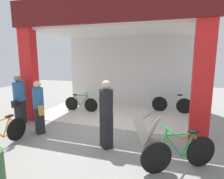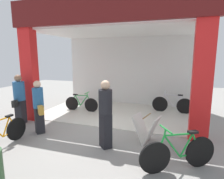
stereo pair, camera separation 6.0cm
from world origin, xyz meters
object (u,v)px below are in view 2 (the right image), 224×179
at_px(bicycle_inside_0, 172,104).
at_px(bicycle_parked_0, 1,134).
at_px(pedestrian_1, 39,107).
at_px(pedestrian_2, 20,99).
at_px(pedestrian_3, 105,113).
at_px(bicycle_parked_1, 178,153).
at_px(sandwich_board_sign, 146,129).
at_px(bicycle_inside_1, 81,104).

bearing_deg(bicycle_inside_0, bicycle_parked_0, -132.01).
distance_m(pedestrian_1, pedestrian_2, 1.25).
bearing_deg(pedestrian_3, pedestrian_2, 168.62).
relative_size(bicycle_parked_1, sandwich_board_sign, 1.91).
bearing_deg(bicycle_parked_0, pedestrian_2, 118.68).
bearing_deg(sandwich_board_sign, bicycle_parked_0, -157.33).
height_order(bicycle_inside_0, pedestrian_3, pedestrian_3).
xyz_separation_m(bicycle_inside_0, pedestrian_2, (-5.02, -3.07, 0.55)).
relative_size(bicycle_inside_1, sandwich_board_sign, 1.95).
bearing_deg(pedestrian_2, bicycle_inside_1, 58.38).
bearing_deg(bicycle_inside_1, sandwich_board_sign, -34.77).
height_order(bicycle_parked_0, pedestrian_1, pedestrian_1).
xyz_separation_m(bicycle_inside_1, bicycle_parked_0, (-0.42, -3.63, 0.02)).
distance_m(bicycle_inside_1, pedestrian_1, 2.58).
bearing_deg(bicycle_parked_1, pedestrian_1, 169.95).
bearing_deg(bicycle_parked_0, pedestrian_3, 18.78).
bearing_deg(bicycle_parked_1, bicycle_inside_1, 140.40).
relative_size(bicycle_inside_0, bicycle_parked_0, 1.01).
distance_m(bicycle_inside_0, bicycle_parked_1, 4.24).
relative_size(bicycle_parked_0, pedestrian_3, 0.93).
height_order(bicycle_inside_1, bicycle_parked_0, bicycle_parked_0).
height_order(sandwich_board_sign, pedestrian_1, pedestrian_1).
distance_m(bicycle_inside_0, sandwich_board_sign, 3.21).
xyz_separation_m(bicycle_inside_1, pedestrian_3, (2.14, -2.76, 0.59)).
height_order(bicycle_inside_0, bicycle_inside_1, bicycle_inside_0).
xyz_separation_m(bicycle_parked_1, sandwich_board_sign, (-0.81, 1.09, 0.01)).
height_order(bicycle_inside_1, sandwich_board_sign, bicycle_inside_1).
xyz_separation_m(bicycle_inside_0, pedestrian_3, (-1.60, -3.75, 0.56)).
relative_size(pedestrian_1, pedestrian_3, 0.93).
height_order(pedestrian_1, pedestrian_3, pedestrian_3).
bearing_deg(bicycle_parked_1, pedestrian_3, 164.86).
xyz_separation_m(sandwich_board_sign, pedestrian_1, (-3.22, -0.37, 0.45)).
xyz_separation_m(pedestrian_1, pedestrian_2, (-1.16, 0.45, 0.08)).
bearing_deg(sandwich_board_sign, bicycle_parked_1, -53.16).
xyz_separation_m(bicycle_inside_1, sandwich_board_sign, (3.11, -2.16, 0.05)).
distance_m(bicycle_inside_0, pedestrian_3, 4.12).
bearing_deg(sandwich_board_sign, bicycle_inside_1, 145.23).
bearing_deg(bicycle_parked_0, bicycle_inside_1, 83.33).
relative_size(sandwich_board_sign, pedestrian_3, 0.44).
relative_size(bicycle_inside_0, pedestrian_1, 1.01).
bearing_deg(bicycle_inside_0, bicycle_parked_1, -87.54).
distance_m(pedestrian_2, pedestrian_3, 3.48).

